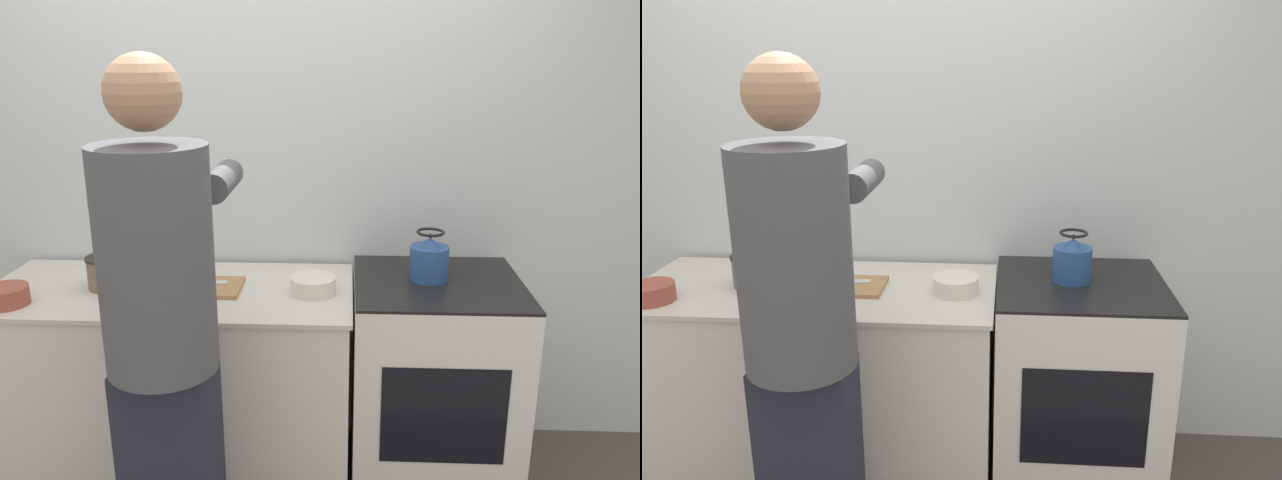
{
  "view_description": "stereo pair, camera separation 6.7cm",
  "coord_description": "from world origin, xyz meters",
  "views": [
    {
      "loc": [
        0.39,
        -2.08,
        1.83
      ],
      "look_at": [
        0.28,
        0.23,
        1.13
      ],
      "focal_mm": 35.0,
      "sensor_mm": 36.0,
      "label": 1
    },
    {
      "loc": [
        0.46,
        -2.08,
        1.83
      ],
      "look_at": [
        0.28,
        0.23,
        1.13
      ],
      "focal_mm": 35.0,
      "sensor_mm": 36.0,
      "label": 2
    }
  ],
  "objects": [
    {
      "name": "knife",
      "position": [
        -0.22,
        0.34,
        0.9
      ],
      "size": [
        0.21,
        0.06,
        0.01
      ],
      "rotation": [
        0.0,
        0.0,
        0.14
      ],
      "color": "silver",
      "rests_on": "cutting_board"
    },
    {
      "name": "counter",
      "position": [
        -0.35,
        0.33,
        0.44
      ],
      "size": [
        1.53,
        0.68,
        0.88
      ],
      "color": "silver",
      "rests_on": "ground_plane"
    },
    {
      "name": "kettle",
      "position": [
        0.72,
        0.34,
        1.02
      ],
      "size": [
        0.16,
        0.16,
        0.21
      ],
      "color": "#284C8C",
      "rests_on": "oven"
    },
    {
      "name": "wall_back",
      "position": [
        0.0,
        0.73,
        1.3
      ],
      "size": [
        8.0,
        0.05,
        2.6
      ],
      "color": "silver",
      "rests_on": "ground_plane"
    },
    {
      "name": "canister_jar",
      "position": [
        -0.62,
        0.33,
        0.95
      ],
      "size": [
        0.16,
        0.16,
        0.14
      ],
      "color": "#756047",
      "rests_on": "counter"
    },
    {
      "name": "oven",
      "position": [
        0.76,
        0.32,
        0.47
      ],
      "size": [
        0.68,
        0.64,
        0.93
      ],
      "color": "silver",
      "rests_on": "ground_plane"
    },
    {
      "name": "bowl_prep",
      "position": [
        0.25,
        0.31,
        0.91
      ],
      "size": [
        0.19,
        0.19,
        0.07
      ],
      "color": "silver",
      "rests_on": "counter"
    },
    {
      "name": "person",
      "position": [
        -0.2,
        -0.29,
        1.0
      ],
      "size": [
        0.4,
        0.64,
        1.83
      ],
      "color": "#222432",
      "rests_on": "ground_plane"
    },
    {
      "name": "cutting_board",
      "position": [
        -0.19,
        0.32,
        0.89
      ],
      "size": [
        0.29,
        0.23,
        0.02
      ],
      "color": "#A87A4C",
      "rests_on": "counter"
    },
    {
      "name": "bowl_mixing",
      "position": [
        -0.94,
        0.13,
        0.92
      ],
      "size": [
        0.17,
        0.17,
        0.07
      ],
      "color": "#9E4738",
      "rests_on": "counter"
    }
  ]
}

